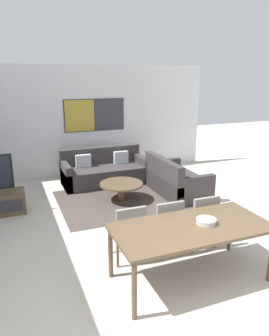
# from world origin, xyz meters

# --- Properties ---
(ground_plane) EXTENTS (24.00, 24.00, 0.00)m
(ground_plane) POSITION_xyz_m (0.00, 0.00, 0.00)
(ground_plane) COLOR beige
(wall_back) EXTENTS (6.98, 0.09, 2.80)m
(wall_back) POSITION_xyz_m (0.01, 5.92, 1.41)
(wall_back) COLOR silver
(wall_back) RESTS_ON ground_plane
(area_rug) EXTENTS (2.58, 2.13, 0.01)m
(area_rug) POSITION_xyz_m (0.35, 3.74, 0.00)
(area_rug) COLOR #473D38
(area_rug) RESTS_ON ground_plane
(sofa_main) EXTENTS (2.02, 0.89, 0.83)m
(sofa_main) POSITION_xyz_m (0.35, 5.02, 0.28)
(sofa_main) COLOR #383333
(sofa_main) RESTS_ON ground_plane
(sofa_side) EXTENTS (0.89, 1.59, 0.83)m
(sofa_side) POSITION_xyz_m (1.58, 3.71, 0.27)
(sofa_side) COLOR #383333
(sofa_side) RESTS_ON ground_plane
(coffee_table) EXTENTS (0.90, 0.90, 0.39)m
(coffee_table) POSITION_xyz_m (0.35, 3.74, 0.29)
(coffee_table) COLOR brown
(coffee_table) RESTS_ON ground_plane
(dining_table) EXTENTS (1.99, 0.96, 0.75)m
(dining_table) POSITION_xyz_m (0.26, 0.83, 0.69)
(dining_table) COLOR brown
(dining_table) RESTS_ON ground_plane
(dining_chair_left) EXTENTS (0.46, 0.46, 0.85)m
(dining_chair_left) POSITION_xyz_m (-0.32, 1.55, 0.48)
(dining_chair_left) COLOR gray
(dining_chair_left) RESTS_ON ground_plane
(dining_chair_centre) EXTENTS (0.46, 0.46, 0.85)m
(dining_chair_centre) POSITION_xyz_m (0.26, 1.53, 0.48)
(dining_chair_centre) COLOR gray
(dining_chair_centre) RESTS_ON ground_plane
(dining_chair_right) EXTENTS (0.46, 0.46, 0.85)m
(dining_chair_right) POSITION_xyz_m (0.84, 1.51, 0.48)
(dining_chair_right) COLOR gray
(dining_chair_right) RESTS_ON ground_plane
(fruit_bowl) EXTENTS (0.26, 0.26, 0.07)m
(fruit_bowl) POSITION_xyz_m (0.46, 0.82, 0.79)
(fruit_bowl) COLOR #B7B2A8
(fruit_bowl) RESTS_ON dining_table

